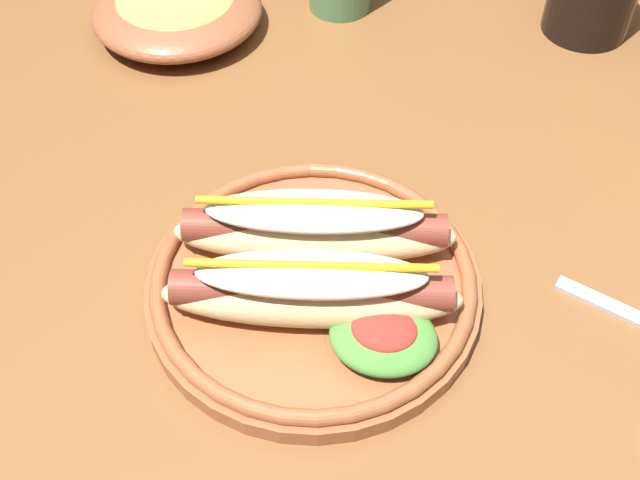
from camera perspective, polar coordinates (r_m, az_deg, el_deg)
The scene contains 3 objects.
dining_table at distance 0.75m, azimuth 2.83°, elevation -3.26°, with size 1.28×0.91×0.74m.
hot_dog_plate at distance 0.60m, azimuth -0.28°, elevation -2.56°, with size 0.26×0.26×0.08m.
side_bowl at distance 0.88m, azimuth -10.25°, elevation 16.06°, with size 0.18×0.18×0.05m.
Camera 1 is at (0.04, -0.46, 1.23)m, focal length 44.57 mm.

